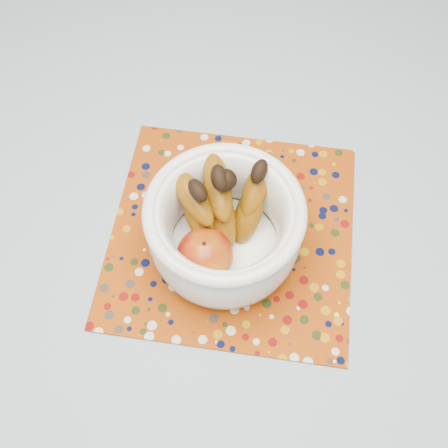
% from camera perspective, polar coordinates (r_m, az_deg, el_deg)
% --- Properties ---
extents(table, '(1.20, 1.20, 0.75)m').
position_cam_1_polar(table, '(0.85, -4.35, -4.86)').
color(table, brown).
rests_on(table, ground).
extents(tablecloth, '(1.32, 1.32, 0.01)m').
position_cam_1_polar(tablecloth, '(0.78, -4.75, -2.46)').
color(tablecloth, '#6086A1').
rests_on(tablecloth, table).
extents(placemat, '(0.44, 0.44, 0.00)m').
position_cam_1_polar(placemat, '(0.78, 0.87, -0.95)').
color(placemat, '#943908').
rests_on(placemat, tablecloth).
extents(fruit_bowl, '(0.22, 0.22, 0.16)m').
position_cam_1_polar(fruit_bowl, '(0.70, 0.06, 0.20)').
color(fruit_bowl, white).
rests_on(fruit_bowl, placemat).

